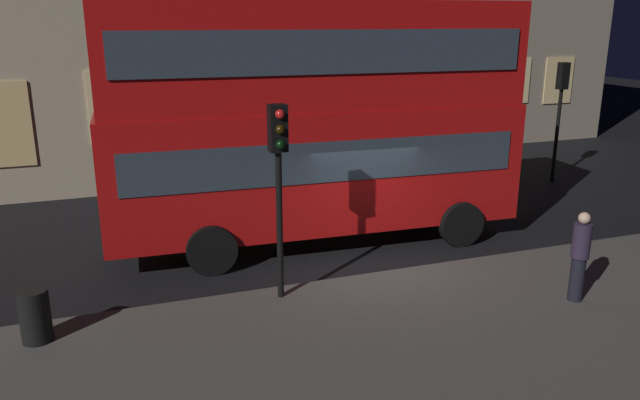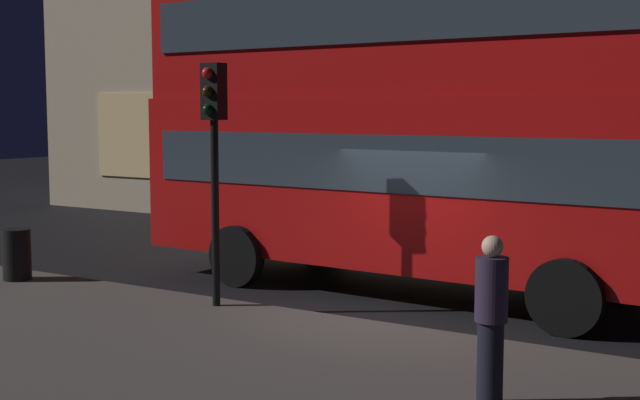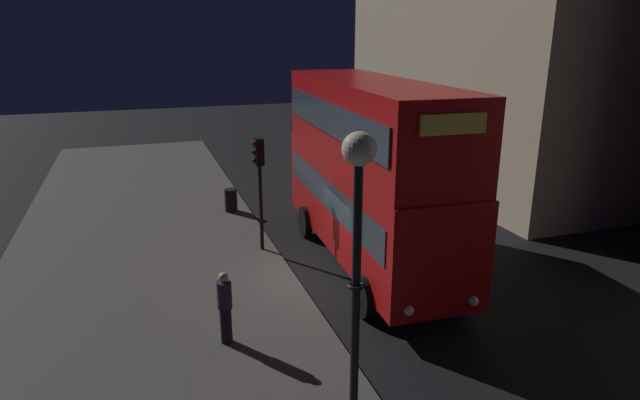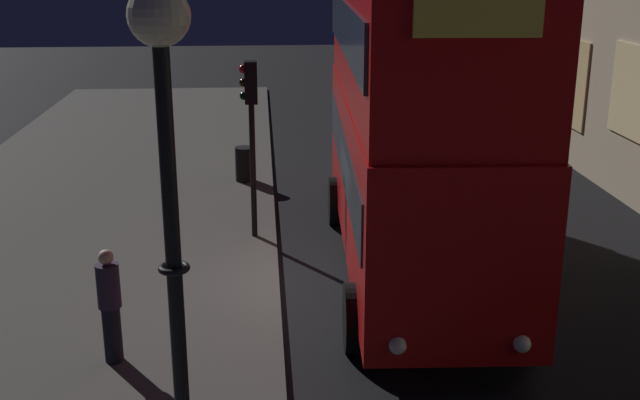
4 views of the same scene
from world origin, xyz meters
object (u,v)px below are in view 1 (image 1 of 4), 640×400
at_px(double_decker_bus, 314,114).
at_px(traffic_light_far_side, 560,97).
at_px(pedestrian, 580,255).
at_px(litter_bin, 35,316).
at_px(traffic_light_near_kerb, 279,162).

distance_m(double_decker_bus, traffic_light_far_side, 9.91).
relative_size(pedestrian, litter_bin, 1.93).
relative_size(traffic_light_near_kerb, traffic_light_far_side, 0.94).
bearing_deg(double_decker_bus, litter_bin, -148.78).
distance_m(traffic_light_near_kerb, traffic_light_far_side, 12.65).
distance_m(traffic_light_near_kerb, litter_bin, 4.84).
bearing_deg(traffic_light_far_side, double_decker_bus, 12.29).
distance_m(pedestrian, litter_bin, 9.69).
bearing_deg(pedestrian, traffic_light_near_kerb, -134.79).
bearing_deg(pedestrian, litter_bin, -124.14).
bearing_deg(traffic_light_near_kerb, double_decker_bus, 58.55).
relative_size(double_decker_bus, pedestrian, 5.66).
xyz_separation_m(double_decker_bus, litter_bin, (-6.02, -3.27, -2.58)).
bearing_deg(traffic_light_far_side, traffic_light_near_kerb, 23.18).
bearing_deg(litter_bin, traffic_light_far_side, 21.56).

